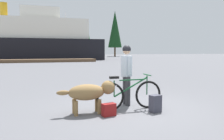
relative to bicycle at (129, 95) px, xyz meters
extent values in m
plane|color=slate|center=(0.16, 0.11, -0.40)|extent=(160.00, 160.00, 0.00)
torus|color=black|center=(0.55, 0.00, -0.03)|extent=(0.75, 0.06, 0.75)
torus|color=black|center=(-0.52, 0.00, -0.03)|extent=(0.75, 0.06, 0.75)
cube|color=#19592D|center=(0.06, 0.00, 0.39)|extent=(0.69, 0.03, 0.03)
cube|color=#19592D|center=(0.04, 0.00, 0.21)|extent=(0.93, 0.03, 0.49)
cylinder|color=#19592D|center=(-0.42, 0.00, 0.18)|extent=(0.03, 0.03, 0.42)
cylinder|color=#19592D|center=(0.51, 0.00, 0.23)|extent=(0.03, 0.03, 0.52)
cube|color=black|center=(-0.42, 0.00, 0.47)|extent=(0.24, 0.10, 0.06)
cylinder|color=#19592D|center=(0.51, 0.00, 0.51)|extent=(0.03, 0.44, 0.03)
cube|color=slate|center=(-0.54, 0.00, 0.27)|extent=(0.36, 0.14, 0.02)
cylinder|color=#333338|center=(0.13, 0.64, 0.01)|extent=(0.14, 0.14, 0.83)
cylinder|color=#333338|center=(0.13, 0.42, 0.01)|extent=(0.14, 0.14, 0.83)
cylinder|color=silver|center=(0.13, 0.53, 0.72)|extent=(0.32, 0.32, 0.59)
cylinder|color=silver|center=(0.13, 0.75, 0.76)|extent=(0.09, 0.09, 0.52)
cylinder|color=silver|center=(0.13, 0.31, 0.76)|extent=(0.09, 0.09, 0.52)
sphere|color=tan|center=(0.13, 0.53, 1.17)|extent=(0.22, 0.22, 0.22)
sphere|color=black|center=(0.13, 0.53, 1.20)|extent=(0.24, 0.24, 0.24)
ellipsoid|color=olive|center=(-1.15, -0.03, 0.14)|extent=(0.91, 0.47, 0.40)
sphere|color=olive|center=(-0.59, -0.03, 0.23)|extent=(0.35, 0.35, 0.35)
ellipsoid|color=olive|center=(-1.72, -0.03, 0.16)|extent=(0.32, 0.12, 0.12)
cylinder|color=olive|center=(-0.86, 0.10, -0.22)|extent=(0.10, 0.10, 0.36)
cylinder|color=olive|center=(-0.86, -0.15, -0.22)|extent=(0.10, 0.10, 0.36)
cylinder|color=olive|center=(-1.44, 0.10, -0.22)|extent=(0.10, 0.10, 0.36)
cylinder|color=olive|center=(-1.44, -0.15, -0.22)|extent=(0.10, 0.10, 0.36)
cube|color=#3F3F4C|center=(0.55, -0.41, -0.18)|extent=(0.32, 0.26, 0.44)
cube|color=maroon|center=(-0.68, -0.38, -0.25)|extent=(0.35, 0.24, 0.30)
cube|color=brown|center=(-3.58, 26.37, -0.20)|extent=(17.88, 2.40, 0.40)
cube|color=black|center=(-4.17, 34.18, 1.29)|extent=(24.50, 8.11, 3.38)
cube|color=silver|center=(-4.17, 34.18, 4.57)|extent=(19.60, 6.81, 3.20)
cube|color=silver|center=(-1.72, 34.18, 7.07)|extent=(5.88, 4.87, 1.80)
cylinder|color=#BF8C19|center=(-7.11, 34.18, 7.37)|extent=(1.10, 1.10, 2.40)
ellipsoid|color=navy|center=(2.93, 38.63, 0.05)|extent=(6.52, 1.82, 0.90)
cylinder|color=#B2B2B7|center=(2.93, 38.63, 4.38)|extent=(0.14, 0.14, 7.77)
cylinder|color=#B2B2B7|center=(1.95, 38.63, 1.70)|extent=(2.93, 0.10, 0.10)
cylinder|color=#4C331E|center=(-1.15, 50.36, 1.26)|extent=(0.34, 0.34, 3.33)
cone|color=#19471E|center=(-1.15, 50.36, 6.07)|extent=(4.36, 4.36, 6.29)
cylinder|color=#4C331E|center=(16.79, 50.72, 0.76)|extent=(0.42, 0.42, 2.33)
cone|color=#143819|center=(16.79, 50.72, 6.58)|extent=(3.56, 3.56, 9.32)
cylinder|color=#4C331E|center=(9.41, 52.45, 0.80)|extent=(0.33, 0.33, 2.41)
cone|color=#19471E|center=(9.41, 52.45, 5.39)|extent=(3.30, 3.30, 6.76)
camera|label=1|loc=(-2.28, -5.52, 1.17)|focal=36.72mm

